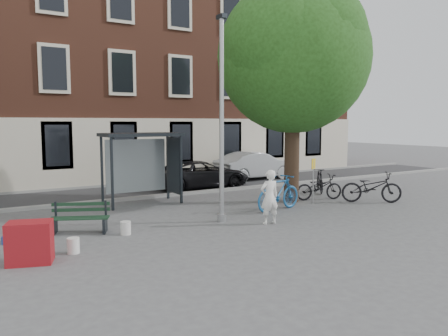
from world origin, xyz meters
TOP-DOWN VIEW (x-y plane):
  - ground at (0.00, 0.00)m, footprint 90.00×90.00m
  - road at (0.00, 7.00)m, footprint 40.00×4.00m
  - curb_near at (0.00, 5.00)m, footprint 40.00×0.25m
  - curb_far at (0.00, 9.00)m, footprint 40.00×0.25m
  - building_row at (0.00, 13.00)m, footprint 30.00×8.00m
  - lamppost at (0.00, 0.00)m, footprint 0.28×0.35m
  - tree_right at (4.01, 1.38)m, footprint 5.76×5.60m
  - bus_shelter at (-0.61, 4.11)m, footprint 2.85×1.45m
  - painter at (1.05, -0.99)m, footprint 0.63×0.44m
  - bench at (-3.99, 0.87)m, footprint 1.62×1.09m
  - bike_a at (5.18, 1.24)m, footprint 2.01×1.20m
  - bike_b at (2.54, 0.43)m, footprint 2.14×0.95m
  - bike_c at (6.47, -0.20)m, footprint 2.22×1.94m
  - bike_d at (6.50, 2.58)m, footprint 1.38×1.65m
  - car_dark at (2.80, 6.42)m, footprint 4.63×2.39m
  - car_silver at (6.69, 7.63)m, footprint 4.48×1.71m
  - red_stand at (-5.53, -1.23)m, footprint 1.04×0.85m
  - blue_crate at (-5.61, 0.72)m, footprint 0.65×0.57m
  - bucket_b at (-4.58, -0.98)m, footprint 0.35×0.35m
  - bucket_c at (-3.00, 0.03)m, footprint 0.33×0.33m
  - notice_sign at (4.42, 0.77)m, footprint 0.28×0.13m

SIDE VIEW (x-z plane):
  - ground at x=0.00m, z-range 0.00..0.00m
  - road at x=0.00m, z-range 0.00..0.01m
  - curb_near at x=0.00m, z-range 0.00..0.12m
  - curb_far at x=0.00m, z-range 0.00..0.12m
  - blue_crate at x=-5.61m, z-range 0.00..0.20m
  - bucket_b at x=-4.58m, z-range 0.00..0.36m
  - bucket_c at x=-3.00m, z-range 0.00..0.36m
  - bench at x=-3.99m, z-range -0.03..0.77m
  - red_stand at x=-5.53m, z-range 0.00..0.90m
  - bike_a at x=5.18m, z-range 0.00..1.00m
  - bike_d at x=6.50m, z-range 0.00..1.02m
  - bike_c at x=6.47m, z-range 0.00..1.16m
  - bike_b at x=2.54m, z-range 0.00..1.24m
  - car_dark at x=2.80m, z-range 0.00..1.25m
  - car_silver at x=6.69m, z-range 0.00..1.46m
  - painter at x=1.05m, z-range 0.00..1.61m
  - notice_sign at x=4.42m, z-range 0.33..2.01m
  - bus_shelter at x=-0.61m, z-range 0.61..3.23m
  - lamppost at x=0.00m, z-range -0.27..5.84m
  - tree_right at x=4.01m, z-range 1.52..9.72m
  - building_row at x=0.00m, z-range 0.00..14.00m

